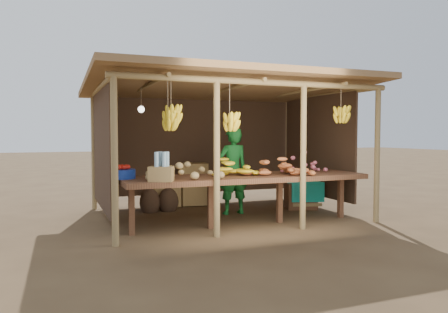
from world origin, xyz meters
name	(u,v)px	position (x,y,z in m)	size (l,w,h in m)	color
ground	(224,215)	(0.00, 0.00, 0.00)	(60.00, 60.00, 0.00)	brown
stall_structure	(227,107)	(0.00, -0.13, 1.91)	(4.70, 3.50, 2.43)	olive
counter	(246,179)	(0.00, -0.95, 0.74)	(3.90, 1.05, 0.80)	brown
potato_heap	(182,166)	(-1.06, -1.04, 0.98)	(1.05, 0.63, 0.37)	#A08552
sweet_potato_heap	(277,164)	(0.44, -1.16, 0.98)	(0.96, 0.58, 0.36)	#BB6030
onion_heap	(303,162)	(1.10, -0.84, 0.98)	(0.74, 0.44, 0.35)	#C35E6E
banana_pile	(233,164)	(-0.19, -0.89, 0.98)	(0.68, 0.41, 0.35)	yellow
tomato_basin	(122,173)	(-1.90, -0.76, 0.88)	(0.39, 0.39, 0.20)	navy
bottle_box	(161,170)	(-1.45, -1.32, 0.96)	(0.40, 0.37, 0.41)	olive
vendor	(233,171)	(0.19, 0.05, 0.78)	(0.57, 0.37, 1.57)	#186D27
tarp_crate	(301,193)	(1.65, 0.11, 0.31)	(0.77, 0.71, 0.75)	brown
carton_stack	(185,188)	(-0.37, 1.20, 0.37)	(1.15, 0.48, 0.84)	olive
burlap_sacks	(159,200)	(-1.00, 0.77, 0.23)	(0.73, 0.38, 0.52)	#422D1E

